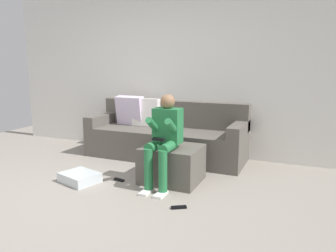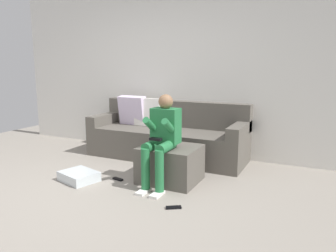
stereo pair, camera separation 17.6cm
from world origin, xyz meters
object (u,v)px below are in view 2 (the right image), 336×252
(ottoman, at_px, (170,164))
(remote_near_ottoman, at_px, (174,207))
(couch_sectional, at_px, (166,136))
(storage_bin, at_px, (79,176))
(remote_by_storage_bin, at_px, (118,179))
(person_seated, at_px, (162,135))

(ottoman, bearing_deg, remote_near_ottoman, -62.22)
(couch_sectional, bearing_deg, ottoman, -61.55)
(ottoman, height_order, storage_bin, ottoman)
(storage_bin, bearing_deg, ottoman, 25.10)
(ottoman, xyz_separation_m, remote_by_storage_bin, (-0.62, -0.25, -0.21))
(ottoman, height_order, remote_by_storage_bin, ottoman)
(storage_bin, bearing_deg, person_seated, 16.83)
(person_seated, xyz_separation_m, remote_near_ottoman, (0.39, -0.52, -0.61))
(storage_bin, bearing_deg, remote_near_ottoman, -8.68)
(storage_bin, xyz_separation_m, remote_near_ottoman, (1.41, -0.21, -0.05))
(ottoman, xyz_separation_m, remote_near_ottoman, (0.37, -0.70, -0.21))
(couch_sectional, height_order, ottoman, couch_sectional)
(storage_bin, distance_m, remote_near_ottoman, 1.42)
(ottoman, relative_size, storage_bin, 1.57)
(couch_sectional, relative_size, remote_by_storage_bin, 16.61)
(person_seated, xyz_separation_m, storage_bin, (-1.01, -0.31, -0.56))
(person_seated, distance_m, remote_near_ottoman, 0.89)
(ottoman, xyz_separation_m, person_seated, (-0.02, -0.18, 0.40))
(person_seated, bearing_deg, storage_bin, -163.17)
(couch_sectional, distance_m, storage_bin, 1.57)
(couch_sectional, xyz_separation_m, person_seated, (0.51, -1.16, 0.29))
(couch_sectional, height_order, remote_by_storage_bin, couch_sectional)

